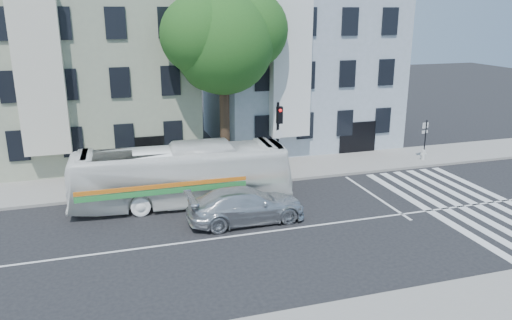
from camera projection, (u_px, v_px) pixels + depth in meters
name	position (u px, v px, depth m)	size (l,w,h in m)	color
ground	(272.00, 231.00, 21.74)	(120.00, 120.00, 0.00)	black
sidewalk_far	(228.00, 175.00, 29.04)	(80.00, 4.00, 0.15)	gray
building_left	(94.00, 72.00, 31.94)	(12.00, 10.00, 11.00)	gray
building_right	(298.00, 65.00, 35.87)	(12.00, 10.00, 11.00)	#91A2AD
street_tree	(223.00, 37.00, 27.52)	(7.30, 5.90, 11.10)	#2D2116
bus	(181.00, 175.00, 24.47)	(10.72, 2.51, 2.98)	white
sedan	(246.00, 205.00, 22.57)	(5.40, 2.19, 1.57)	silver
hedge	(180.00, 179.00, 26.99)	(8.50, 0.84, 0.70)	#24601F
traffic_signal	(278.00, 132.00, 27.01)	(0.48, 0.54, 4.54)	black
fire_hydrant	(423.00, 154.00, 31.58)	(0.40, 0.23, 0.72)	silver
far_sign_pole	(425.00, 135.00, 31.21)	(0.46, 0.20, 2.59)	black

